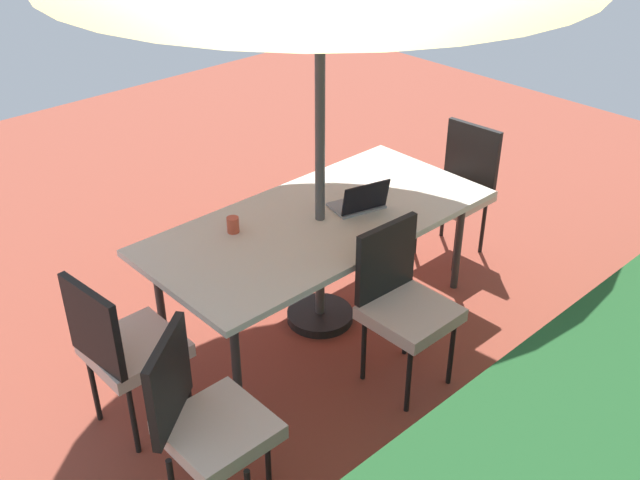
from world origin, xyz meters
The scene contains 8 objects.
ground_plane centered at (0.00, 0.00, -0.01)m, with size 10.00×10.00×0.02m, color brown.
dining_table centered at (0.00, 0.00, 0.72)m, with size 2.22×1.04×0.77m.
chair_northeast centered at (1.41, 0.73, 0.55)m, with size 0.58×0.58×0.98m.
chair_west centered at (-1.36, 0.04, 0.55)m, with size 0.47×0.46×0.98m.
chair_north centered at (0.04, 0.73, 0.55)m, with size 0.46×0.47×0.98m.
chair_east centered at (1.40, 0.01, 0.55)m, with size 0.48×0.47×0.98m.
laptop centered at (-0.26, 0.08, 0.82)m, with size 0.37×0.32×0.21m.
cup centered at (0.49, -0.23, 0.82)m, with size 0.07×0.07×0.10m, color #CC4C33.
Camera 1 is at (2.71, 2.91, 2.98)m, focal length 41.44 mm.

